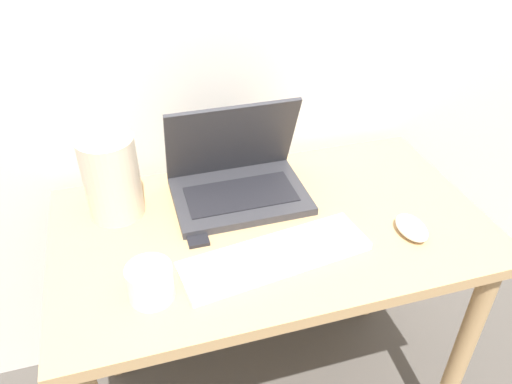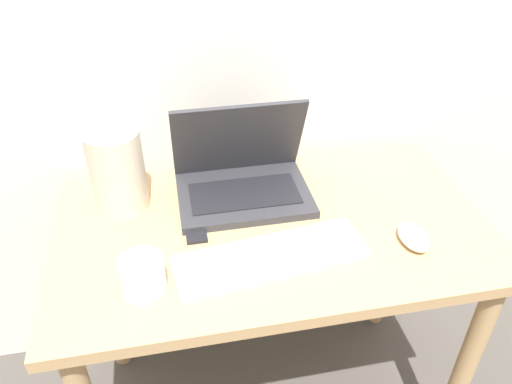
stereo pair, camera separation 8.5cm
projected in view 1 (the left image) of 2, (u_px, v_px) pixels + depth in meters
The scene contains 7 objects.
desk at pixel (271, 258), 1.26m from camera, with size 1.03×0.59×0.71m.
laptop at pixel (237, 176), 1.27m from camera, with size 0.33×0.24×0.25m.
keyboard at pixel (275, 256), 1.09m from camera, with size 0.43×0.18×0.02m.
mouse at pixel (412, 228), 1.16m from camera, with size 0.06×0.10×0.03m.
vase at pixel (109, 162), 1.15m from camera, with size 0.13×0.13×0.29m.
mp3_player at pixel (197, 238), 1.14m from camera, with size 0.05×0.06×0.01m.
mug at pixel (150, 282), 0.98m from camera, with size 0.09×0.09×0.08m.
Camera 1 is at (-0.30, -0.59, 1.47)m, focal length 35.00 mm.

